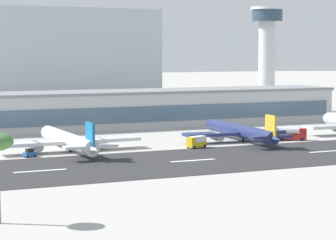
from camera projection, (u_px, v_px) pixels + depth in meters
The scene contains 13 objects.
ground_plane at pixel (195, 161), 171.47m from camera, with size 1400.00×1400.00×0.00m, color #B2AFA8.
runway_strip at pixel (194, 160), 171.99m from camera, with size 800.00×38.72×0.08m, color #2D2D30.
runway_centreline_dash_3 at pixel (40, 171), 156.82m from camera, with size 12.00×1.20×0.01m, color white.
runway_centreline_dash_4 at pixel (193, 160), 171.87m from camera, with size 12.00×1.20×0.01m, color white.
runway_centreline_dash_5 at pixel (328, 151), 187.80m from camera, with size 12.00×1.20×0.01m, color white.
terminal_building at pixel (103, 110), 245.55m from camera, with size 179.92×23.30×13.05m.
control_tower at pixel (267, 48), 315.93m from camera, with size 14.83×14.83×46.93m.
distant_hotel_block at pixel (44, 56), 357.94m from camera, with size 121.61×25.30×49.23m, color #A8B2BC.
airliner_blue_tail_gate_1 at pixel (70, 141), 186.64m from camera, with size 39.78×45.53×9.50m.
airliner_gold_tail_gate_2 at pixel (243, 132), 207.58m from camera, with size 36.37×45.11×9.41m.
service_baggage_tug_0 at pixel (30, 153), 177.70m from camera, with size 3.56×2.78×2.20m.
service_box_truck_1 at pixel (196, 142), 194.81m from camera, with size 6.46×4.38×3.25m.
service_fuel_truck_2 at pixel (292, 134), 211.56m from camera, with size 8.68×6.44×3.95m.
Camera 1 is at (-73.54, -153.07, 26.61)m, focal length 74.71 mm.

